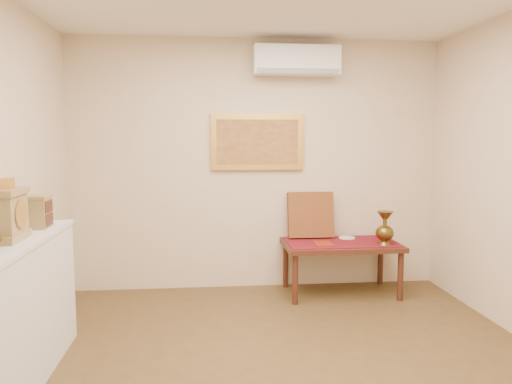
{
  "coord_description": "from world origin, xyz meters",
  "views": [
    {
      "loc": [
        -0.56,
        -3.15,
        1.65
      ],
      "look_at": [
        -0.12,
        1.15,
        1.17
      ],
      "focal_mm": 35.0,
      "sensor_mm": 36.0,
      "label": 1
    }
  ],
  "objects": [
    {
      "name": "floor",
      "position": [
        0.0,
        0.0,
        0.0
      ],
      "size": [
        4.5,
        4.5,
        0.0
      ],
      "primitive_type": "plane",
      "color": "brown",
      "rests_on": "ground"
    },
    {
      "name": "wall_back",
      "position": [
        0.0,
        2.25,
        1.35
      ],
      "size": [
        4.0,
        0.02,
        2.7
      ],
      "primitive_type": "cube",
      "color": "beige",
      "rests_on": "ground"
    },
    {
      "name": "wall_front",
      "position": [
        0.0,
        -2.25,
        1.35
      ],
      "size": [
        4.0,
        0.02,
        2.7
      ],
      "primitive_type": "cube",
      "color": "beige",
      "rests_on": "ground"
    },
    {
      "name": "table_cloth",
      "position": [
        0.85,
        1.88,
        0.55
      ],
      "size": [
        1.14,
        0.59,
        0.01
      ],
      "primitive_type": "cube",
      "color": "maroon",
      "rests_on": "low_table"
    },
    {
      "name": "brass_urn_tall",
      "position": [
        1.26,
        1.71,
        0.77
      ],
      "size": [
        0.19,
        0.19,
        0.42
      ],
      "primitive_type": null,
      "color": "brown",
      "rests_on": "table_cloth"
    },
    {
      "name": "plate",
      "position": [
        0.96,
        2.05,
        0.56
      ],
      "size": [
        0.18,
        0.18,
        0.01
      ],
      "primitive_type": "cylinder",
      "color": "silver",
      "rests_on": "table_cloth"
    },
    {
      "name": "menu",
      "position": [
        0.63,
        1.77,
        0.56
      ],
      "size": [
        0.2,
        0.26,
        0.01
      ],
      "primitive_type": "cube",
      "rotation": [
        0.0,
        0.0,
        -0.06
      ],
      "color": "maroon",
      "rests_on": "table_cloth"
    },
    {
      "name": "cushion",
      "position": [
        0.58,
        2.14,
        0.81
      ],
      "size": [
        0.5,
        0.2,
        0.51
      ],
      "primitive_type": "cube",
      "rotation": [
        -0.21,
        0.0,
        0.0
      ],
      "color": "#5A1912",
      "rests_on": "table_cloth"
    },
    {
      "name": "display_ledge",
      "position": [
        -1.82,
        0.0,
        0.49
      ],
      "size": [
        0.37,
        2.02,
        0.98
      ],
      "color": "silver",
      "rests_on": "floor"
    },
    {
      "name": "mantel_clock",
      "position": [
        -1.83,
        0.19,
        1.15
      ],
      "size": [
        0.17,
        0.36,
        0.41
      ],
      "color": "#A08952",
      "rests_on": "display_ledge"
    },
    {
      "name": "wooden_chest",
      "position": [
        -1.8,
        0.65,
        1.1
      ],
      "size": [
        0.16,
        0.21,
        0.24
      ],
      "color": "#A08952",
      "rests_on": "display_ledge"
    },
    {
      "name": "low_table",
      "position": [
        0.85,
        1.88,
        0.48
      ],
      "size": [
        1.2,
        0.7,
        0.55
      ],
      "color": "#482115",
      "rests_on": "floor"
    },
    {
      "name": "painting",
      "position": [
        0.0,
        2.22,
        1.6
      ],
      "size": [
        1.0,
        0.06,
        0.6
      ],
      "color": "gold",
      "rests_on": "wall_back"
    },
    {
      "name": "ac_unit",
      "position": [
        0.4,
        2.12,
        2.45
      ],
      "size": [
        0.9,
        0.25,
        0.3
      ],
      "color": "white",
      "rests_on": "wall_back"
    }
  ]
}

